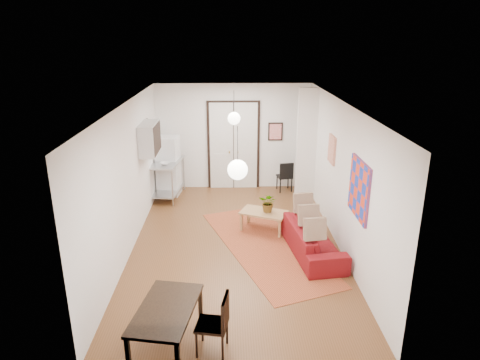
{
  "coord_description": "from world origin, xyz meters",
  "views": [
    {
      "loc": [
        -0.12,
        -7.98,
        4.15
      ],
      "look_at": [
        0.1,
        0.44,
        1.25
      ],
      "focal_mm": 32.0,
      "sensor_mm": 36.0,
      "label": 1
    }
  ],
  "objects_px": {
    "fridge": "(168,166)",
    "dining_table": "(166,313)",
    "sofa": "(312,239)",
    "black_side_chair": "(284,173)",
    "dining_chair_near": "(212,316)",
    "dining_chair_far": "(212,316)",
    "kitchen_counter": "(167,174)",
    "coffee_table": "(264,214)"
  },
  "relations": [
    {
      "from": "kitchen_counter",
      "to": "fridge",
      "type": "bearing_deg",
      "value": 98.0
    },
    {
      "from": "dining_table",
      "to": "dining_chair_near",
      "type": "xyz_separation_m",
      "value": [
        0.6,
        0.09,
        -0.12
      ]
    },
    {
      "from": "kitchen_counter",
      "to": "dining_table",
      "type": "relative_size",
      "value": 1.0
    },
    {
      "from": "sofa",
      "to": "coffee_table",
      "type": "bearing_deg",
      "value": 31.61
    },
    {
      "from": "dining_table",
      "to": "dining_chair_near",
      "type": "bearing_deg",
      "value": 8.06
    },
    {
      "from": "dining_table",
      "to": "dining_chair_near",
      "type": "height_order",
      "value": "dining_chair_near"
    },
    {
      "from": "fridge",
      "to": "dining_table",
      "type": "xyz_separation_m",
      "value": [
        0.77,
        -6.13,
        -0.17
      ]
    },
    {
      "from": "coffee_table",
      "to": "black_side_chair",
      "type": "relative_size",
      "value": 1.35
    },
    {
      "from": "coffee_table",
      "to": "dining_chair_near",
      "type": "height_order",
      "value": "dining_chair_near"
    },
    {
      "from": "kitchen_counter",
      "to": "dining_chair_near",
      "type": "xyz_separation_m",
      "value": [
        1.37,
        -5.8,
        -0.16
      ]
    },
    {
      "from": "sofa",
      "to": "fridge",
      "type": "relative_size",
      "value": 1.27
    },
    {
      "from": "kitchen_counter",
      "to": "dining_chair_far",
      "type": "relative_size",
      "value": 1.59
    },
    {
      "from": "coffee_table",
      "to": "black_side_chair",
      "type": "distance_m",
      "value": 2.7
    },
    {
      "from": "coffee_table",
      "to": "dining_chair_near",
      "type": "bearing_deg",
      "value": -105.16
    },
    {
      "from": "dining_table",
      "to": "dining_chair_near",
      "type": "distance_m",
      "value": 0.62
    },
    {
      "from": "sofa",
      "to": "kitchen_counter",
      "type": "height_order",
      "value": "kitchen_counter"
    },
    {
      "from": "coffee_table",
      "to": "sofa",
      "type": "bearing_deg",
      "value": -50.39
    },
    {
      "from": "kitchen_counter",
      "to": "black_side_chair",
      "type": "distance_m",
      "value": 3.19
    },
    {
      "from": "sofa",
      "to": "dining_table",
      "type": "relative_size",
      "value": 1.47
    },
    {
      "from": "dining_chair_far",
      "to": "black_side_chair",
      "type": "bearing_deg",
      "value": 174.3
    },
    {
      "from": "coffee_table",
      "to": "fridge",
      "type": "distance_m",
      "value": 3.36
    },
    {
      "from": "kitchen_counter",
      "to": "sofa",
      "type": "bearing_deg",
      "value": -36.06
    },
    {
      "from": "sofa",
      "to": "dining_chair_near",
      "type": "distance_m",
      "value": 3.25
    },
    {
      "from": "coffee_table",
      "to": "fridge",
      "type": "bearing_deg",
      "value": 135.54
    },
    {
      "from": "coffee_table",
      "to": "dining_table",
      "type": "relative_size",
      "value": 0.83
    },
    {
      "from": "coffee_table",
      "to": "dining_chair_far",
      "type": "relative_size",
      "value": 1.3
    },
    {
      "from": "sofa",
      "to": "coffee_table",
      "type": "height_order",
      "value": "sofa"
    },
    {
      "from": "sofa",
      "to": "fridge",
      "type": "xyz_separation_m",
      "value": [
        -3.26,
        3.4,
        0.5
      ]
    },
    {
      "from": "dining_table",
      "to": "dining_chair_far",
      "type": "xyz_separation_m",
      "value": [
        0.6,
        0.09,
        -0.12
      ]
    },
    {
      "from": "kitchen_counter",
      "to": "black_side_chair",
      "type": "xyz_separation_m",
      "value": [
        3.15,
        0.49,
        -0.17
      ]
    },
    {
      "from": "sofa",
      "to": "dining_chair_far",
      "type": "height_order",
      "value": "dining_chair_far"
    },
    {
      "from": "kitchen_counter",
      "to": "black_side_chair",
      "type": "height_order",
      "value": "kitchen_counter"
    },
    {
      "from": "coffee_table",
      "to": "dining_table",
      "type": "bearing_deg",
      "value": -112.94
    },
    {
      "from": "fridge",
      "to": "dining_chair_near",
      "type": "distance_m",
      "value": 6.2
    },
    {
      "from": "sofa",
      "to": "black_side_chair",
      "type": "relative_size",
      "value": 2.4
    },
    {
      "from": "dining_chair_far",
      "to": "black_side_chair",
      "type": "xyz_separation_m",
      "value": [
        1.77,
        6.29,
        -0.01
      ]
    },
    {
      "from": "fridge",
      "to": "black_side_chair",
      "type": "xyz_separation_m",
      "value": [
        3.15,
        0.25,
        -0.31
      ]
    },
    {
      "from": "dining_chair_far",
      "to": "dining_table",
      "type": "bearing_deg",
      "value": -71.89
    },
    {
      "from": "dining_chair_far",
      "to": "fridge",
      "type": "bearing_deg",
      "value": -157.14
    },
    {
      "from": "dining_chair_near",
      "to": "dining_chair_far",
      "type": "height_order",
      "value": "same"
    },
    {
      "from": "fridge",
      "to": "kitchen_counter",
      "type": "bearing_deg",
      "value": -82.0
    },
    {
      "from": "coffee_table",
      "to": "dining_table",
      "type": "distance_m",
      "value": 4.12
    }
  ]
}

